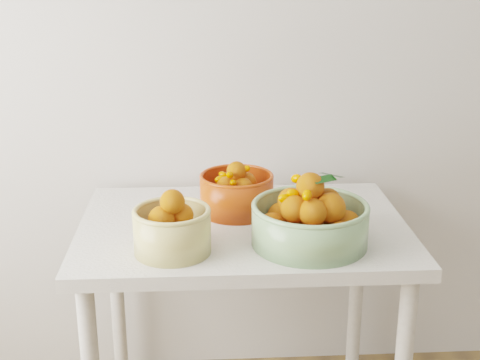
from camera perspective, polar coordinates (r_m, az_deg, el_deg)
The scene contains 4 objects.
table at distance 2.09m, azimuth 0.26°, elevation -6.12°, with size 1.00×0.70×0.75m.
bowl_cream at distance 1.84m, azimuth -5.82°, elevation -4.16°, with size 0.23×0.23×0.18m.
bowl_green at distance 1.89m, azimuth 6.00°, elevation -3.41°, with size 0.44×0.44×0.21m.
bowl_orange at distance 2.12m, azimuth -0.27°, elevation -1.06°, with size 0.28×0.28×0.17m.
Camera 1 is at (-0.41, -0.29, 1.53)m, focal length 50.00 mm.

